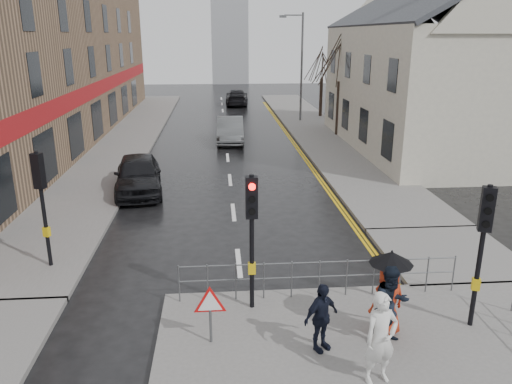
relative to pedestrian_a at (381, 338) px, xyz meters
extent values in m
plane|color=black|center=(-2.44, 2.74, -1.08)|extent=(120.00, 120.00, 0.00)
cube|color=#605E5B|center=(-8.94, 25.74, -1.01)|extent=(4.00, 44.00, 0.14)
cube|color=#605E5B|center=(4.06, 27.74, -1.01)|extent=(4.00, 40.00, 0.14)
cube|color=#605E5B|center=(4.06, 5.74, -1.01)|extent=(4.00, 4.20, 0.14)
cube|color=#88684E|center=(-14.44, 24.74, 3.92)|extent=(8.00, 42.00, 10.00)
cube|color=#B0AC99|center=(9.56, 20.74, 2.42)|extent=(9.00, 16.00, 7.00)
cube|color=#93969B|center=(-0.94, 64.74, 7.92)|extent=(5.00, 5.00, 18.00)
cylinder|color=black|center=(-2.24, 2.94, 0.76)|extent=(0.11, 0.11, 3.40)
cube|color=black|center=(-2.24, 2.94, 1.91)|extent=(0.28, 0.22, 1.00)
cylinder|color=#FF0C07|center=(-2.24, 2.80, 2.21)|extent=(0.16, 0.04, 0.16)
cylinder|color=black|center=(-2.24, 2.80, 1.91)|extent=(0.16, 0.04, 0.16)
cylinder|color=black|center=(-2.24, 2.80, 1.61)|extent=(0.16, 0.04, 0.16)
cube|color=gold|center=(-2.24, 2.94, 0.11)|extent=(0.18, 0.14, 0.28)
cylinder|color=black|center=(2.76, 1.74, 0.76)|extent=(0.11, 0.11, 3.40)
cube|color=black|center=(2.76, 1.74, 1.91)|extent=(0.34, 0.30, 1.00)
cylinder|color=black|center=(2.71, 1.61, 2.21)|extent=(0.16, 0.09, 0.16)
cylinder|color=black|center=(2.71, 1.61, 1.91)|extent=(0.16, 0.09, 0.16)
cylinder|color=black|center=(2.71, 1.61, 1.61)|extent=(0.16, 0.09, 0.16)
cube|color=gold|center=(2.76, 1.74, 0.11)|extent=(0.22, 0.19, 0.28)
cylinder|color=black|center=(-7.94, 5.74, 0.76)|extent=(0.11, 0.11, 3.40)
cube|color=black|center=(-7.94, 5.74, 1.91)|extent=(0.34, 0.30, 1.00)
cylinder|color=black|center=(-7.89, 5.87, 2.21)|extent=(0.16, 0.09, 0.16)
cylinder|color=black|center=(-7.89, 5.87, 1.91)|extent=(0.16, 0.09, 0.16)
cylinder|color=black|center=(-7.89, 5.87, 1.61)|extent=(0.16, 0.09, 0.16)
cube|color=gold|center=(-7.94, 5.74, 0.11)|extent=(0.22, 0.19, 0.28)
cylinder|color=#595B5E|center=(-4.04, 3.34, -0.44)|extent=(0.04, 0.04, 1.00)
cylinder|color=#595B5E|center=(3.06, 3.34, -0.44)|extent=(0.04, 0.04, 1.00)
cylinder|color=#595B5E|center=(-0.49, 3.34, 0.01)|extent=(7.10, 0.04, 0.04)
cylinder|color=#595B5E|center=(-0.49, 3.34, -0.39)|extent=(7.10, 0.04, 0.04)
cylinder|color=#595B5E|center=(-3.24, 1.54, -0.52)|extent=(0.06, 0.06, 0.85)
cylinder|color=red|center=(-3.24, 1.54, 0.01)|extent=(0.80, 0.03, 0.80)
cylinder|color=white|center=(-3.24, 1.52, 0.01)|extent=(0.60, 0.03, 0.60)
cylinder|color=#595B5E|center=(3.56, 30.74, 3.06)|extent=(0.16, 0.16, 8.00)
cylinder|color=#595B5E|center=(2.86, 30.74, 6.86)|extent=(1.40, 0.10, 0.10)
cube|color=#595B5E|center=(2.06, 30.74, 6.76)|extent=(0.50, 0.25, 0.18)
cylinder|color=#30211A|center=(5.06, 24.74, 0.81)|extent=(0.26, 0.26, 3.50)
cylinder|color=#30211A|center=(5.56, 32.74, 0.56)|extent=(0.26, 0.26, 3.00)
imported|color=silver|center=(0.00, 0.00, 0.00)|extent=(0.78, 0.61, 1.88)
imported|color=black|center=(0.62, 1.23, -0.03)|extent=(1.05, 0.93, 1.81)
imported|color=#A42B13|center=(0.68, 1.57, -0.11)|extent=(0.91, 0.70, 1.66)
cylinder|color=black|center=(0.68, 1.57, -0.01)|extent=(0.02, 0.02, 1.86)
cone|color=black|center=(0.68, 1.57, 0.92)|extent=(0.96, 0.96, 0.28)
imported|color=black|center=(-0.91, 1.10, -0.18)|extent=(0.96, 0.79, 1.53)
imported|color=black|center=(-6.44, 13.12, -0.27)|extent=(2.53, 5.00, 1.63)
imported|color=#4C4F51|center=(-2.16, 23.48, -0.30)|extent=(1.76, 4.75, 1.55)
imported|color=black|center=(-1.01, 40.84, -0.34)|extent=(2.30, 5.22, 1.49)
camera|label=1|loc=(-3.00, -7.95, 5.50)|focal=35.00mm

